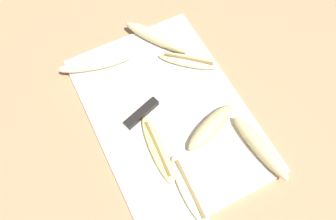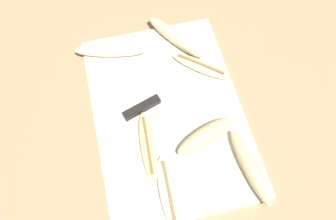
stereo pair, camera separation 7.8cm
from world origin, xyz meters
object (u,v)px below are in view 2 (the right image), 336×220
banana_pale_long (110,51)px  banana_spotted_left (205,136)px  banana_soft_right (175,37)px  knife (150,104)px  banana_bright_far (169,192)px  banana_mellow_near (250,167)px  banana_ripe_center (201,66)px  banana_golden_short (148,146)px

banana_pale_long → banana_spotted_left: (0.29, 0.17, 0.00)m
banana_spotted_left → banana_soft_right: bearing=179.5°
knife → banana_bright_far: bearing=-19.6°
banana_mellow_near → banana_ripe_center: bearing=-174.1°
banana_golden_short → banana_bright_far: bearing=10.8°
banana_pale_long → banana_soft_right: banana_soft_right is taller
banana_spotted_left → banana_golden_short: banana_spotted_left is taller
banana_bright_far → banana_golden_short: size_ratio=0.96×
banana_mellow_near → banana_soft_right: size_ratio=1.05×
banana_soft_right → banana_ripe_center: bearing=23.5°
banana_bright_far → banana_golden_short: bearing=-169.2°
banana_bright_far → banana_soft_right: (-0.39, 0.11, 0.01)m
banana_golden_short → knife: bearing=165.5°
knife → banana_golden_short: 0.11m
banana_pale_long → banana_ripe_center: size_ratio=1.32×
banana_spotted_left → banana_pale_long: bearing=-149.1°
banana_ripe_center → banana_soft_right: size_ratio=0.81×
banana_golden_short → banana_soft_right: 0.31m
banana_bright_far → banana_soft_right: 0.41m
knife → banana_golden_short: banana_golden_short is taller
banana_ripe_center → banana_mellow_near: (0.28, 0.03, 0.01)m
knife → banana_bright_far: size_ratio=1.32×
banana_pale_long → banana_ripe_center: (0.10, 0.22, -0.01)m
banana_ripe_center → banana_bright_far: banana_bright_far is taller
banana_mellow_near → banana_soft_right: 0.39m
banana_ripe_center → banana_soft_right: (-0.10, -0.04, 0.01)m
knife → banana_pale_long: size_ratio=1.17×
banana_mellow_near → banana_golden_short: 0.23m
knife → banana_soft_right: bearing=130.3°
banana_ripe_center → banana_bright_far: (0.29, -0.16, 0.00)m
banana_soft_right → banana_pale_long: bearing=-89.8°
banana_mellow_near → knife: bearing=-139.6°
banana_pale_long → banana_golden_short: banana_pale_long is taller
knife → banana_soft_right: 0.20m
banana_pale_long → banana_spotted_left: size_ratio=1.21×
banana_soft_right → banana_spotted_left: bearing=-0.5°
banana_pale_long → banana_ripe_center: banana_pale_long is taller
banana_ripe_center → banana_bright_far: bearing=-28.1°
banana_spotted_left → banana_golden_short: bearing=-94.3°
banana_pale_long → banana_bright_far: size_ratio=1.13×
knife → banana_spotted_left: 0.16m
banana_pale_long → banana_spotted_left: bearing=30.9°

